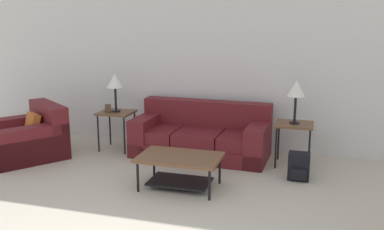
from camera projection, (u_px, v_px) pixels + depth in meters
The scene contains 10 objects.
wall_back at pixel (217, 69), 6.91m from camera, with size 9.03×0.06×2.60m.
couch at pixel (201, 137), 6.65m from camera, with size 2.10×0.99×0.82m.
armchair at pixel (28, 139), 6.59m from camera, with size 1.46×1.46×0.80m.
coffee_table at pixel (180, 164), 5.36m from camera, with size 1.03×0.67×0.42m.
side_table_left at pixel (116, 116), 6.89m from camera, with size 0.53×0.49×0.63m.
side_table_right at pixel (294, 128), 6.12m from camera, with size 0.53×0.49×0.63m.
table_lamp_left at pixel (115, 82), 6.77m from camera, with size 0.26×0.26×0.61m.
table_lamp_right at pixel (296, 90), 6.00m from camera, with size 0.26×0.26×0.61m.
backpack at pixel (299, 167), 5.66m from camera, with size 0.28×0.27×0.37m.
picture_frame at pixel (108, 108), 6.82m from camera, with size 0.10×0.04×0.13m.
Camera 1 is at (1.56, -2.35, 2.09)m, focal length 40.00 mm.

